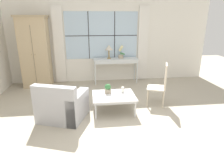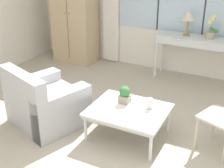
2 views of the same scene
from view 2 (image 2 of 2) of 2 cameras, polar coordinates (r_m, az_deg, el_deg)
ground_plane at (r=3.78m, az=-1.80°, el=-13.39°), size 14.00×14.00×0.00m
armoire at (r=6.46m, az=-6.89°, el=13.50°), size 0.91×0.60×2.16m
console_table at (r=5.65m, az=15.47°, el=7.31°), size 1.46×0.43×0.81m
table_lamp at (r=5.62m, az=13.81°, el=11.96°), size 0.26×0.26×0.44m
potted_orchid at (r=5.60m, az=17.66°, el=9.66°), size 0.21×0.17×0.42m
armchair_upholstered at (r=4.38m, az=-11.99°, el=-3.70°), size 1.13×1.09×0.84m
coffee_table at (r=3.97m, az=3.05°, el=-5.09°), size 0.97×0.79×0.40m
potted_plant_small at (r=4.06m, az=2.36°, el=-1.93°), size 0.15×0.15×0.23m
pillar_candle at (r=3.96m, az=6.95°, el=-3.60°), size 0.09×0.09×0.15m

